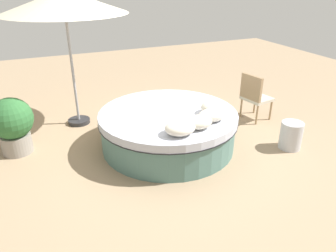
{
  "coord_description": "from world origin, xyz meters",
  "views": [
    {
      "loc": [
        -2.04,
        -4.71,
        2.84
      ],
      "look_at": [
        0.0,
        0.0,
        0.39
      ],
      "focal_mm": 34.76,
      "sensor_mm": 36.0,
      "label": 1
    }
  ],
  "objects_px": {
    "throw_pillow_2": "(212,115)",
    "patio_umbrella": "(64,3)",
    "round_bed": "(168,129)",
    "throw_pillow_1": "(199,122)",
    "throw_pillow_0": "(180,128)",
    "patio_chair": "(254,94)",
    "planter": "(12,123)",
    "side_table": "(291,135)",
    "throw_pillow_3": "(214,107)"
  },
  "relations": [
    {
      "from": "throw_pillow_2",
      "to": "patio_chair",
      "type": "distance_m",
      "value": 1.87
    },
    {
      "from": "throw_pillow_0",
      "to": "planter",
      "type": "bearing_deg",
      "value": 144.31
    },
    {
      "from": "round_bed",
      "to": "throw_pillow_0",
      "type": "bearing_deg",
      "value": -101.23
    },
    {
      "from": "patio_umbrella",
      "to": "side_table",
      "type": "distance_m",
      "value": 4.63
    },
    {
      "from": "throw_pillow_1",
      "to": "throw_pillow_2",
      "type": "bearing_deg",
      "value": 24.19
    },
    {
      "from": "throw_pillow_2",
      "to": "patio_umbrella",
      "type": "relative_size",
      "value": 0.19
    },
    {
      "from": "patio_chair",
      "to": "side_table",
      "type": "bearing_deg",
      "value": -16.86
    },
    {
      "from": "round_bed",
      "to": "throw_pillow_2",
      "type": "bearing_deg",
      "value": -50.68
    },
    {
      "from": "patio_umbrella",
      "to": "side_table",
      "type": "relative_size",
      "value": 5.24
    },
    {
      "from": "round_bed",
      "to": "patio_chair",
      "type": "xyz_separation_m",
      "value": [
        2.09,
        0.36,
        0.23
      ]
    },
    {
      "from": "throw_pillow_1",
      "to": "throw_pillow_2",
      "type": "distance_m",
      "value": 0.35
    },
    {
      "from": "throw_pillow_2",
      "to": "throw_pillow_0",
      "type": "bearing_deg",
      "value": -162.22
    },
    {
      "from": "round_bed",
      "to": "patio_umbrella",
      "type": "xyz_separation_m",
      "value": [
        -1.3,
        1.63,
        2.01
      ]
    },
    {
      "from": "patio_chair",
      "to": "planter",
      "type": "distance_m",
      "value": 4.58
    },
    {
      "from": "throw_pillow_1",
      "to": "planter",
      "type": "distance_m",
      "value": 3.11
    },
    {
      "from": "throw_pillow_0",
      "to": "side_table",
      "type": "relative_size",
      "value": 0.95
    },
    {
      "from": "throw_pillow_1",
      "to": "throw_pillow_2",
      "type": "xyz_separation_m",
      "value": [
        0.32,
        0.14,
        0.01
      ]
    },
    {
      "from": "throw_pillow_2",
      "to": "patio_umbrella",
      "type": "height_order",
      "value": "patio_umbrella"
    },
    {
      "from": "throw_pillow_1",
      "to": "planter",
      "type": "height_order",
      "value": "planter"
    },
    {
      "from": "round_bed",
      "to": "side_table",
      "type": "xyz_separation_m",
      "value": [
        1.95,
        -0.92,
        -0.09
      ]
    },
    {
      "from": "throw_pillow_0",
      "to": "throw_pillow_1",
      "type": "bearing_deg",
      "value": 11.66
    },
    {
      "from": "throw_pillow_2",
      "to": "throw_pillow_3",
      "type": "xyz_separation_m",
      "value": [
        0.2,
        0.28,
        0.0
      ]
    },
    {
      "from": "throw_pillow_3",
      "to": "patio_chair",
      "type": "distance_m",
      "value": 1.56
    },
    {
      "from": "throw_pillow_3",
      "to": "side_table",
      "type": "xyz_separation_m",
      "value": [
        1.24,
        -0.59,
        -0.52
      ]
    },
    {
      "from": "round_bed",
      "to": "patio_chair",
      "type": "relative_size",
      "value": 2.45
    },
    {
      "from": "throw_pillow_3",
      "to": "side_table",
      "type": "height_order",
      "value": "throw_pillow_3"
    },
    {
      "from": "throw_pillow_0",
      "to": "patio_umbrella",
      "type": "bearing_deg",
      "value": 114.78
    },
    {
      "from": "round_bed",
      "to": "throw_pillow_3",
      "type": "xyz_separation_m",
      "value": [
        0.7,
        -0.33,
        0.43
      ]
    },
    {
      "from": "throw_pillow_3",
      "to": "patio_umbrella",
      "type": "height_order",
      "value": "patio_umbrella"
    },
    {
      "from": "planter",
      "to": "side_table",
      "type": "bearing_deg",
      "value": -21.57
    },
    {
      "from": "throw_pillow_0",
      "to": "throw_pillow_2",
      "type": "relative_size",
      "value": 0.94
    },
    {
      "from": "throw_pillow_1",
      "to": "patio_umbrella",
      "type": "distance_m",
      "value": 3.23
    },
    {
      "from": "throw_pillow_1",
      "to": "throw_pillow_3",
      "type": "distance_m",
      "value": 0.67
    },
    {
      "from": "patio_chair",
      "to": "patio_umbrella",
      "type": "height_order",
      "value": "patio_umbrella"
    },
    {
      "from": "throw_pillow_0",
      "to": "patio_umbrella",
      "type": "height_order",
      "value": "patio_umbrella"
    },
    {
      "from": "throw_pillow_0",
      "to": "patio_umbrella",
      "type": "xyz_separation_m",
      "value": [
        -1.14,
        2.46,
        1.58
      ]
    },
    {
      "from": "patio_umbrella",
      "to": "patio_chair",
      "type": "bearing_deg",
      "value": -20.56
    },
    {
      "from": "patio_umbrella",
      "to": "throw_pillow_3",
      "type": "bearing_deg",
      "value": -44.4
    },
    {
      "from": "patio_umbrella",
      "to": "planter",
      "type": "relative_size",
      "value": 2.59
    },
    {
      "from": "patio_chair",
      "to": "throw_pillow_1",
      "type": "bearing_deg",
      "value": -70.26
    },
    {
      "from": "throw_pillow_2",
      "to": "planter",
      "type": "relative_size",
      "value": 0.5
    },
    {
      "from": "patio_chair",
      "to": "patio_umbrella",
      "type": "relative_size",
      "value": 0.38
    },
    {
      "from": "throw_pillow_0",
      "to": "throw_pillow_2",
      "type": "height_order",
      "value": "throw_pillow_2"
    },
    {
      "from": "throw_pillow_2",
      "to": "throw_pillow_3",
      "type": "bearing_deg",
      "value": 54.61
    },
    {
      "from": "throw_pillow_1",
      "to": "throw_pillow_3",
      "type": "relative_size",
      "value": 0.92
    },
    {
      "from": "throw_pillow_2",
      "to": "patio_chair",
      "type": "xyz_separation_m",
      "value": [
        1.58,
        0.98,
        -0.2
      ]
    },
    {
      "from": "round_bed",
      "to": "planter",
      "type": "xyz_separation_m",
      "value": [
        -2.47,
        0.83,
        0.21
      ]
    },
    {
      "from": "round_bed",
      "to": "planter",
      "type": "height_order",
      "value": "planter"
    },
    {
      "from": "throw_pillow_1",
      "to": "side_table",
      "type": "bearing_deg",
      "value": -5.31
    },
    {
      "from": "throw_pillow_3",
      "to": "patio_chair",
      "type": "xyz_separation_m",
      "value": [
        1.38,
        0.69,
        -0.2
      ]
    }
  ]
}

